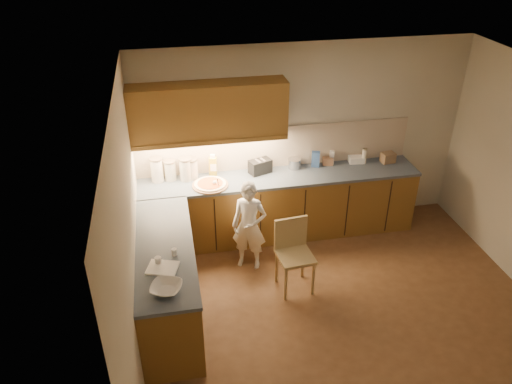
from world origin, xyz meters
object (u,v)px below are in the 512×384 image
(oil_jug, at_px, (213,166))
(toaster, at_px, (260,166))
(pizza_on_board, at_px, (210,184))
(child, at_px, (249,226))
(wooden_chair, at_px, (293,250))

(oil_jug, height_order, toaster, oil_jug)
(pizza_on_board, xyz_separation_m, child, (0.41, -0.53, -0.34))
(pizza_on_board, distance_m, oil_jug, 0.32)
(wooden_chair, height_order, toaster, toaster)
(pizza_on_board, height_order, oil_jug, oil_jug)
(child, distance_m, wooden_chair, 0.65)
(child, distance_m, toaster, 0.92)
(pizza_on_board, bearing_deg, toaster, 18.47)
(oil_jug, bearing_deg, wooden_chair, -59.10)
(pizza_on_board, distance_m, wooden_chair, 1.39)
(child, relative_size, oil_jug, 3.97)
(wooden_chair, relative_size, oil_jug, 2.98)
(pizza_on_board, relative_size, child, 0.39)
(oil_jug, bearing_deg, toaster, -5.17)
(child, distance_m, oil_jug, 1.00)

